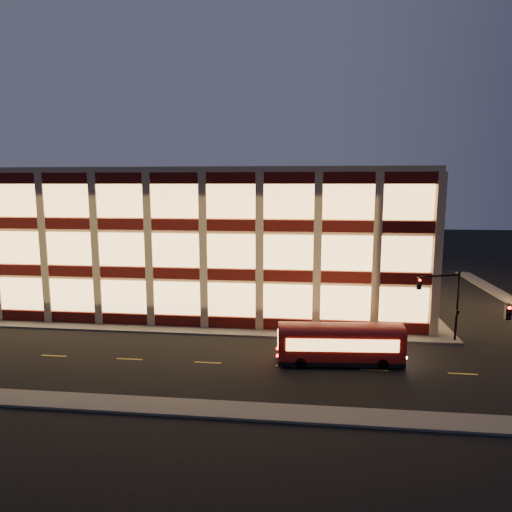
# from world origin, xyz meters

# --- Properties ---
(ground) EXTENTS (200.00, 200.00, 0.00)m
(ground) POSITION_xyz_m (0.00, 0.00, 0.00)
(ground) COLOR black
(ground) RESTS_ON ground
(sidewalk_office_south) EXTENTS (54.00, 2.00, 0.15)m
(sidewalk_office_south) POSITION_xyz_m (-3.00, 1.00, 0.07)
(sidewalk_office_south) COLOR #514F4C
(sidewalk_office_south) RESTS_ON ground
(sidewalk_office_east) EXTENTS (2.00, 30.00, 0.15)m
(sidewalk_office_east) POSITION_xyz_m (23.00, 17.00, 0.07)
(sidewalk_office_east) COLOR #514F4C
(sidewalk_office_east) RESTS_ON ground
(sidewalk_tower_west) EXTENTS (2.00, 30.00, 0.15)m
(sidewalk_tower_west) POSITION_xyz_m (34.00, 17.00, 0.07)
(sidewalk_tower_west) COLOR #514F4C
(sidewalk_tower_west) RESTS_ON ground
(sidewalk_near) EXTENTS (100.00, 2.00, 0.15)m
(sidewalk_near) POSITION_xyz_m (0.00, -13.00, 0.07)
(sidewalk_near) COLOR #514F4C
(sidewalk_near) RESTS_ON ground
(office_building) EXTENTS (50.45, 30.45, 14.50)m
(office_building) POSITION_xyz_m (-2.91, 16.91, 7.25)
(office_building) COLOR tan
(office_building) RESTS_ON ground
(traffic_signal_far) EXTENTS (3.79, 1.87, 6.00)m
(traffic_signal_far) POSITION_xyz_m (22.21, 0.24, 4.11)
(traffic_signal_far) COLOR black
(traffic_signal_far) RESTS_ON ground
(trolley_bus) EXTENTS (9.12, 2.91, 3.04)m
(trolley_bus) POSITION_xyz_m (13.62, -5.07, 1.69)
(trolley_bus) COLOR #9C0C08
(trolley_bus) RESTS_ON ground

